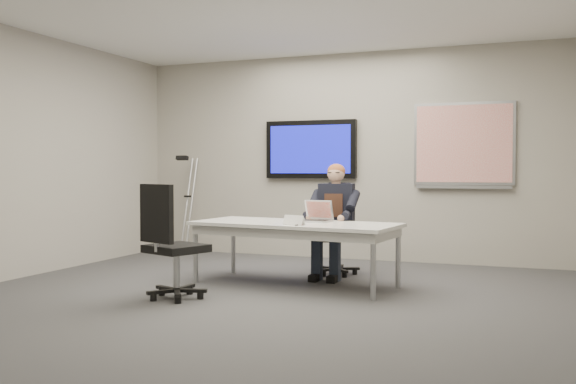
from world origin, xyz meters
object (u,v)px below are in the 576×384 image
(office_chair_near, at_px, (172,263))
(seated_person, at_px, (332,232))
(conference_table, at_px, (295,230))
(office_chair_far, at_px, (337,248))
(laptop, at_px, (317,216))

(office_chair_near, distance_m, seated_person, 2.02)
(conference_table, bearing_deg, seated_person, 76.57)
(seated_person, bearing_deg, office_chair_far, 87.30)
(office_chair_near, relative_size, seated_person, 0.84)
(conference_table, bearing_deg, laptop, 54.69)
(conference_table, xyz_separation_m, office_chair_far, (0.20, 0.85, -0.28))
(office_chair_far, distance_m, laptop, 0.77)
(office_chair_near, bearing_deg, office_chair_far, -97.27)
(office_chair_near, bearing_deg, conference_table, -106.13)
(conference_table, relative_size, laptop, 6.63)
(laptop, bearing_deg, office_chair_near, -121.48)
(conference_table, relative_size, seated_person, 1.74)
(office_chair_far, xyz_separation_m, office_chair_near, (-1.02, -1.96, 0.03))
(conference_table, relative_size, office_chair_far, 2.27)
(conference_table, distance_m, office_chair_near, 1.40)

